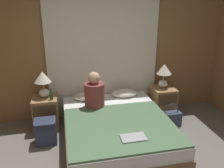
{
  "coord_description": "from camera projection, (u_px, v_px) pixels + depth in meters",
  "views": [
    {
      "loc": [
        -0.75,
        -2.16,
        2.19
      ],
      "look_at": [
        0.0,
        1.31,
        0.89
      ],
      "focal_mm": 38.0,
      "sensor_mm": 36.0,
      "label": 1
    }
  ],
  "objects": [
    {
      "name": "backpack_on_floor",
      "position": [
        46.0,
        130.0,
        3.73
      ],
      "size": [
        0.32,
        0.28,
        0.4
      ],
      "color": "#333D56",
      "rests_on": "ground_plane"
    },
    {
      "name": "beer_bottle_on_left_stand",
      "position": [
        51.0,
        95.0,
        3.95
      ],
      "size": [
        0.06,
        0.06,
        0.2
      ],
      "color": "#2D4C28",
      "rests_on": "nightstand_left"
    },
    {
      "name": "lamp_left",
      "position": [
        43.0,
        81.0,
        3.99
      ],
      "size": [
        0.28,
        0.28,
        0.45
      ],
      "color": "silver",
      "rests_on": "nightstand_left"
    },
    {
      "name": "blanket_on_bed",
      "position": [
        120.0,
        126.0,
        3.4
      ],
      "size": [
        1.54,
        1.39,
        0.03
      ],
      "color": "#4C6B4C",
      "rests_on": "bed"
    },
    {
      "name": "curtain_panel",
      "position": [
        103.0,
        60.0,
        4.4
      ],
      "size": [
        2.26,
        0.03,
        2.2
      ],
      "color": "silver",
      "rests_on": "ground_plane"
    },
    {
      "name": "bed",
      "position": [
        116.0,
        130.0,
        3.73
      ],
      "size": [
        1.6,
        2.0,
        0.44
      ],
      "color": "brown",
      "rests_on": "ground_plane"
    },
    {
      "name": "pillow_right",
      "position": [
        125.0,
        93.0,
        4.45
      ],
      "size": [
        0.49,
        0.31,
        0.12
      ],
      "color": "silver",
      "rests_on": "bed"
    },
    {
      "name": "pillow_left",
      "position": [
        87.0,
        96.0,
        4.31
      ],
      "size": [
        0.49,
        0.31,
        0.12
      ],
      "color": "silver",
      "rests_on": "bed"
    },
    {
      "name": "lamp_right",
      "position": [
        164.0,
        72.0,
        4.43
      ],
      "size": [
        0.28,
        0.28,
        0.45
      ],
      "color": "silver",
      "rests_on": "nightstand_right"
    },
    {
      "name": "nightstand_right",
      "position": [
        163.0,
        102.0,
        4.59
      ],
      "size": [
        0.42,
        0.46,
        0.57
      ],
      "color": "#937047",
      "rests_on": "ground_plane"
    },
    {
      "name": "nightstand_left",
      "position": [
        46.0,
        113.0,
        4.15
      ],
      "size": [
        0.42,
        0.46,
        0.57
      ],
      "color": "#937047",
      "rests_on": "ground_plane"
    },
    {
      "name": "wall_back",
      "position": [
        103.0,
        51.0,
        4.4
      ],
      "size": [
        4.86,
        0.06,
        2.5
      ],
      "color": "olive",
      "rests_on": "ground_plane"
    },
    {
      "name": "person_left_in_bed",
      "position": [
        94.0,
        93.0,
        3.93
      ],
      "size": [
        0.34,
        0.34,
        0.62
      ],
      "color": "brown",
      "rests_on": "bed"
    },
    {
      "name": "laptop_on_bed",
      "position": [
        133.0,
        138.0,
        3.07
      ],
      "size": [
        0.33,
        0.2,
        0.02
      ],
      "color": "#9EA0A5",
      "rests_on": "blanket_on_bed"
    },
    {
      "name": "handbag_on_floor",
      "position": [
        171.0,
        118.0,
        4.26
      ],
      "size": [
        0.36,
        0.17,
        0.43
      ],
      "color": "#333D56",
      "rests_on": "ground_plane"
    }
  ]
}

